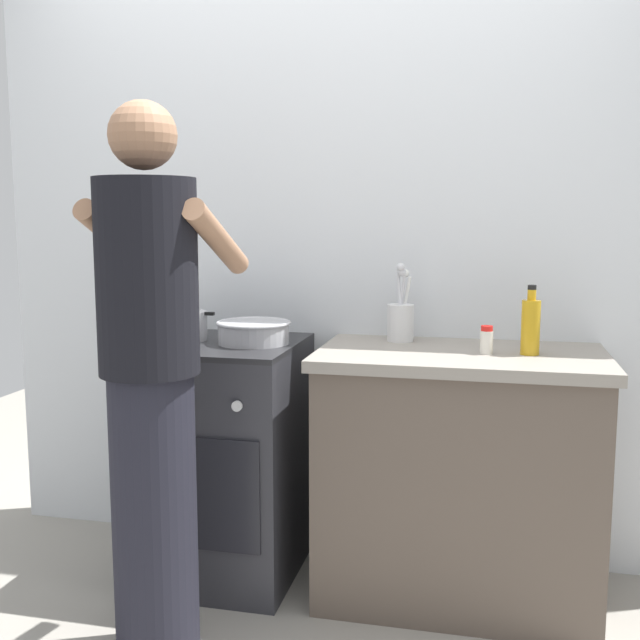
% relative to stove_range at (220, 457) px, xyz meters
% --- Properties ---
extents(ground, '(6.00, 6.00, 0.00)m').
position_rel_stove_range_xyz_m(ground, '(0.35, -0.15, -0.45)').
color(ground, gray).
extents(back_wall, '(3.20, 0.10, 2.50)m').
position_rel_stove_range_xyz_m(back_wall, '(0.55, 0.35, 0.80)').
color(back_wall, silver).
rests_on(back_wall, ground).
extents(countertop, '(1.00, 0.60, 0.90)m').
position_rel_stove_range_xyz_m(countertop, '(0.90, 0.00, 0.00)').
color(countertop, brown).
rests_on(countertop, ground).
extents(stove_range, '(0.60, 0.62, 0.90)m').
position_rel_stove_range_xyz_m(stove_range, '(0.00, 0.00, 0.00)').
color(stove_range, '#2D2D33').
rests_on(stove_range, ground).
extents(pot, '(0.24, 0.17, 0.11)m').
position_rel_stove_range_xyz_m(pot, '(-0.14, 0.01, 0.51)').
color(pot, '#B2B2B7').
rests_on(pot, stove_range).
extents(mixing_bowl, '(0.28, 0.28, 0.08)m').
position_rel_stove_range_xyz_m(mixing_bowl, '(0.14, -0.00, 0.50)').
color(mixing_bowl, '#B7B7BC').
rests_on(mixing_bowl, stove_range).
extents(utensil_crock, '(0.10, 0.10, 0.30)m').
position_rel_stove_range_xyz_m(utensil_crock, '(0.67, 0.18, 0.54)').
color(utensil_crock, silver).
rests_on(utensil_crock, countertop).
extents(spice_bottle, '(0.04, 0.04, 0.10)m').
position_rel_stove_range_xyz_m(spice_bottle, '(0.99, -0.02, 0.50)').
color(spice_bottle, silver).
rests_on(spice_bottle, countertop).
extents(oil_bottle, '(0.06, 0.06, 0.24)m').
position_rel_stove_range_xyz_m(oil_bottle, '(1.13, -0.01, 0.55)').
color(oil_bottle, gold).
rests_on(oil_bottle, countertop).
extents(person, '(0.41, 0.50, 1.70)m').
position_rel_stove_range_xyz_m(person, '(0.00, -0.58, 0.41)').
color(person, black).
rests_on(person, ground).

